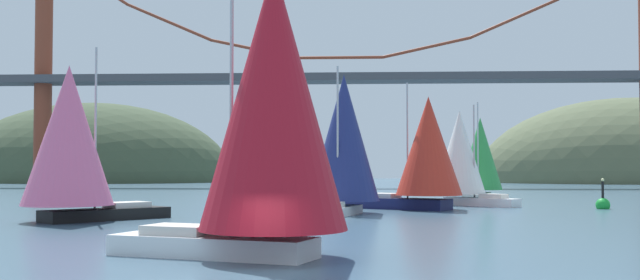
{
  "coord_description": "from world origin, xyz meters",
  "views": [
    {
      "loc": [
        2.95,
        -22.16,
        3.34
      ],
      "look_at": [
        0.0,
        34.58,
        5.38
      ],
      "focal_mm": 41.1,
      "sensor_mm": 36.0,
      "label": 1
    }
  ],
  "objects_px": {
    "sailboat_scarlet_sail": "(426,151)",
    "sailboat_green_sail": "(480,156)",
    "sailboat_crimson_sail": "(270,104)",
    "channel_buoy": "(603,204)",
    "sailboat_white_mainsail": "(461,155)",
    "sailboat_navy_sail": "(344,140)",
    "sailboat_pink_spinnaker": "(71,139)"
  },
  "relations": [
    {
      "from": "sailboat_white_mainsail",
      "to": "sailboat_crimson_sail",
      "type": "xyz_separation_m",
      "value": [
        -12.0,
        -37.23,
        1.24
      ]
    },
    {
      "from": "sailboat_white_mainsail",
      "to": "sailboat_crimson_sail",
      "type": "bearing_deg",
      "value": -107.86
    },
    {
      "from": "sailboat_navy_sail",
      "to": "channel_buoy",
      "type": "relative_size",
      "value": 3.88
    },
    {
      "from": "sailboat_crimson_sail",
      "to": "sailboat_white_mainsail",
      "type": "bearing_deg",
      "value": 72.14
    },
    {
      "from": "sailboat_scarlet_sail",
      "to": "sailboat_pink_spinnaker",
      "type": "bearing_deg",
      "value": -149.07
    },
    {
      "from": "sailboat_white_mainsail",
      "to": "sailboat_green_sail",
      "type": "distance_m",
      "value": 15.15
    },
    {
      "from": "sailboat_scarlet_sail",
      "to": "sailboat_green_sail",
      "type": "distance_m",
      "value": 22.77
    },
    {
      "from": "sailboat_scarlet_sail",
      "to": "sailboat_white_mainsail",
      "type": "height_order",
      "value": "sailboat_scarlet_sail"
    },
    {
      "from": "sailboat_white_mainsail",
      "to": "sailboat_navy_sail",
      "type": "distance_m",
      "value": 15.39
    },
    {
      "from": "sailboat_pink_spinnaker",
      "to": "channel_buoy",
      "type": "distance_m",
      "value": 39.78
    },
    {
      "from": "sailboat_pink_spinnaker",
      "to": "channel_buoy",
      "type": "bearing_deg",
      "value": 22.87
    },
    {
      "from": "sailboat_pink_spinnaker",
      "to": "sailboat_crimson_sail",
      "type": "height_order",
      "value": "sailboat_crimson_sail"
    },
    {
      "from": "sailboat_scarlet_sail",
      "to": "sailboat_green_sail",
      "type": "xyz_separation_m",
      "value": [
        7.7,
        21.43,
        -0.08
      ]
    },
    {
      "from": "sailboat_crimson_sail",
      "to": "channel_buoy",
      "type": "relative_size",
      "value": 4.33
    },
    {
      "from": "sailboat_navy_sail",
      "to": "sailboat_crimson_sail",
      "type": "bearing_deg",
      "value": -94.83
    },
    {
      "from": "sailboat_white_mainsail",
      "to": "sailboat_navy_sail",
      "type": "relative_size",
      "value": 0.84
    },
    {
      "from": "sailboat_pink_spinnaker",
      "to": "channel_buoy",
      "type": "height_order",
      "value": "sailboat_pink_spinnaker"
    },
    {
      "from": "sailboat_white_mainsail",
      "to": "sailboat_crimson_sail",
      "type": "relative_size",
      "value": 0.75
    },
    {
      "from": "sailboat_white_mainsail",
      "to": "sailboat_navy_sail",
      "type": "bearing_deg",
      "value": -129.87
    },
    {
      "from": "sailboat_pink_spinnaker",
      "to": "channel_buoy",
      "type": "xyz_separation_m",
      "value": [
        36.41,
        15.36,
        -4.58
      ]
    },
    {
      "from": "sailboat_green_sail",
      "to": "channel_buoy",
      "type": "bearing_deg",
      "value": -72.23
    },
    {
      "from": "sailboat_scarlet_sail",
      "to": "sailboat_green_sail",
      "type": "height_order",
      "value": "sailboat_green_sail"
    },
    {
      "from": "sailboat_scarlet_sail",
      "to": "channel_buoy",
      "type": "height_order",
      "value": "sailboat_scarlet_sail"
    },
    {
      "from": "sailboat_white_mainsail",
      "to": "channel_buoy",
      "type": "xyz_separation_m",
      "value": [
        10.32,
        -4.92,
        -3.98
      ]
    },
    {
      "from": "channel_buoy",
      "to": "sailboat_scarlet_sail",
      "type": "bearing_deg",
      "value": -172.23
    },
    {
      "from": "sailboat_crimson_sail",
      "to": "sailboat_green_sail",
      "type": "bearing_deg",
      "value": 72.78
    },
    {
      "from": "sailboat_white_mainsail",
      "to": "sailboat_green_sail",
      "type": "bearing_deg",
      "value": 74.46
    },
    {
      "from": "sailboat_crimson_sail",
      "to": "sailboat_pink_spinnaker",
      "type": "bearing_deg",
      "value": 129.74
    },
    {
      "from": "sailboat_pink_spinnaker",
      "to": "sailboat_navy_sail",
      "type": "bearing_deg",
      "value": 27.59
    },
    {
      "from": "sailboat_pink_spinnaker",
      "to": "sailboat_navy_sail",
      "type": "xyz_separation_m",
      "value": [
        16.24,
        8.49,
        0.21
      ]
    },
    {
      "from": "sailboat_green_sail",
      "to": "sailboat_navy_sail",
      "type": "distance_m",
      "value": 29.84
    },
    {
      "from": "sailboat_white_mainsail",
      "to": "sailboat_pink_spinnaker",
      "type": "bearing_deg",
      "value": -142.14
    }
  ]
}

